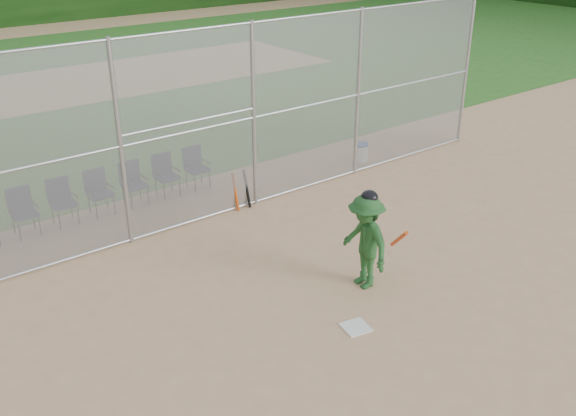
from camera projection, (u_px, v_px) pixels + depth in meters
ground at (383, 323)px, 10.23m from camera, size 100.00×100.00×0.00m
grass_strip at (28, 91)px, 23.17m from camera, size 100.00×100.00×0.00m
dirt_patch_far at (28, 91)px, 23.17m from camera, size 24.00×24.00×0.00m
backstop_fence at (213, 123)px, 12.95m from camera, size 16.09×0.09×4.00m
home_plate at (356, 327)px, 10.12m from camera, size 0.48×0.48×0.02m
batter_at_plate at (365, 241)px, 10.91m from camera, size 0.98×1.31×1.80m
water_cooler at (361, 152)px, 16.70m from camera, size 0.38×0.38×0.48m
spare_bats at (241, 190)px, 14.00m from camera, size 0.36×0.28×0.84m
chair_3 at (24, 213)px, 12.82m from camera, size 0.54×0.52×0.96m
chair_4 at (63, 203)px, 13.25m from camera, size 0.54×0.52×0.96m
chair_5 at (100, 193)px, 13.69m from camera, size 0.54×0.52×0.96m
chair_6 at (135, 184)px, 14.13m from camera, size 0.54×0.52×0.96m
chair_7 at (167, 176)px, 14.57m from camera, size 0.54×0.52×0.96m
chair_8 at (198, 168)px, 15.01m from camera, size 0.54×0.52×0.96m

